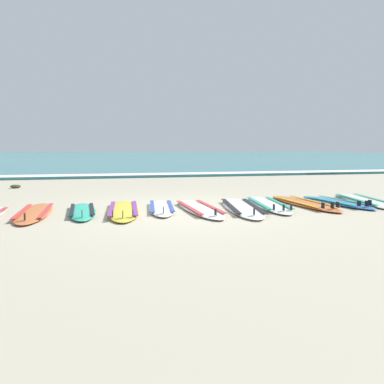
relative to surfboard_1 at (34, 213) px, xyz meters
The scene contains 14 objects.
ground_plane 2.73m from the surfboard_1, ahead, with size 80.00×80.00×0.00m, color #B7AD93.
sea 37.62m from the surfboard_1, 85.86° to the left, with size 80.00×60.00×0.10m, color teal.
wave_foam_strip 8.54m from the surfboard_1, 71.45° to the left, with size 80.00×1.14×0.11m, color white.
surfboard_1 is the anchor object (origin of this frame).
surfboard_2 0.85m from the surfboard_1, ahead, with size 0.65×2.03×0.18m.
surfboard_3 1.61m from the surfboard_1, ahead, with size 0.69×2.45×0.18m.
surfboard_4 2.36m from the surfboard_1, ahead, with size 0.68×2.06×0.18m.
surfboard_5 3.08m from the surfboard_1, ahead, with size 0.77×2.43×0.18m.
surfboard_6 3.95m from the surfboard_1, ahead, with size 0.99×2.66×0.18m.
surfboard_7 4.61m from the surfboard_1, ahead, with size 0.86×2.46×0.18m.
surfboard_8 5.43m from the surfboard_1, ahead, with size 0.83×2.46×0.18m.
surfboard_9 6.18m from the surfboard_1, ahead, with size 0.91×2.15×0.18m.
surfboard_10 6.93m from the surfboard_1, ahead, with size 0.98×2.58×0.18m.
seaweed_clump_near_shoreline 4.94m from the surfboard_1, 106.84° to the left, with size 0.30×0.24×0.10m, color #384723.
Camera 1 is at (-1.27, -7.00, 1.26)m, focal length 35.14 mm.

